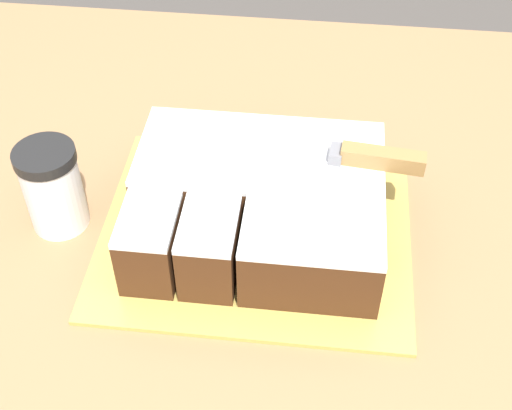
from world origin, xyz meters
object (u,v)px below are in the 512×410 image
(cake, at_px, (258,204))
(knife, at_px, (353,156))
(cake_board, at_px, (256,231))
(coffee_cup, at_px, (53,188))

(cake, distance_m, knife, 0.13)
(cake, relative_size, knife, 1.06)
(cake_board, bearing_deg, knife, 21.35)
(cake_board, bearing_deg, coffee_cup, -178.21)
(coffee_cup, bearing_deg, cake, 2.20)
(knife, bearing_deg, cake_board, 27.28)
(cake, bearing_deg, coffee_cup, -177.80)
(cake, bearing_deg, cake_board, -143.09)
(cake_board, xyz_separation_m, knife, (0.11, 0.04, 0.10))
(cake_board, height_order, coffee_cup, coffee_cup)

